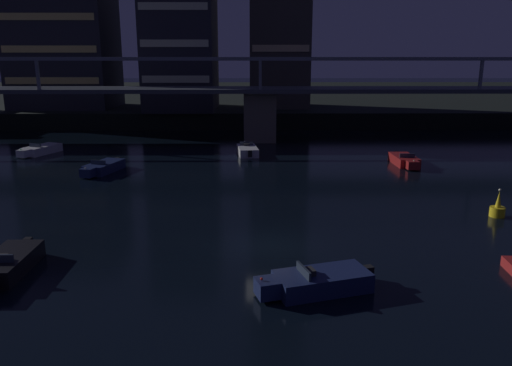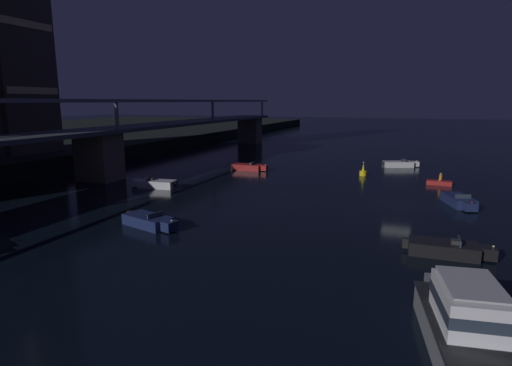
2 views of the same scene
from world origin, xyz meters
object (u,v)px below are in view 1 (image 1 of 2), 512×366
at_px(speedboat_mid_center, 247,150).
at_px(channel_buoy, 498,209).
at_px(river_bridge, 260,101).
at_px(speedboat_mid_left, 405,160).
at_px(speedboat_mid_right, 103,167).
at_px(speedboat_near_center, 6,265).
at_px(speedboat_far_left, 40,150).
at_px(tower_west_low, 63,34).
at_px(tower_west_tall, 181,27).
at_px(speedboat_far_center, 317,282).

bearing_deg(speedboat_mid_center, channel_buoy, -52.51).
height_order(river_bridge, speedboat_mid_left, river_bridge).
xyz_separation_m(speedboat_mid_left, speedboat_mid_right, (-26.27, -2.69, 0.00)).
relative_size(speedboat_mid_left, channel_buoy, 2.95).
distance_m(speedboat_near_center, channel_buoy, 27.19).
height_order(speedboat_mid_right, speedboat_far_left, same).
bearing_deg(tower_west_low, channel_buoy, -47.30).
relative_size(tower_west_tall, speedboat_near_center, 4.37).
bearing_deg(tower_west_low, speedboat_mid_center, -43.67).
bearing_deg(speedboat_near_center, tower_west_tall, 88.46).
bearing_deg(channel_buoy, speedboat_far_left, 150.47).
xyz_separation_m(tower_west_low, tower_west_tall, (17.03, -2.38, 0.83)).
bearing_deg(river_bridge, speedboat_mid_left, -46.90).
bearing_deg(speedboat_near_center, tower_west_low, 106.43).
xyz_separation_m(tower_west_low, speedboat_mid_right, (14.18, -32.88, -12.16)).
relative_size(river_bridge, speedboat_near_center, 19.41).
bearing_deg(speedboat_near_center, speedboat_mid_left, 42.79).
distance_m(speedboat_near_center, speedboat_mid_right, 20.31).
distance_m(river_bridge, channel_buoy, 32.13).
relative_size(speedboat_far_center, channel_buoy, 2.93).
xyz_separation_m(tower_west_tall, speedboat_far_left, (-11.43, -22.33, -12.99)).
relative_size(tower_west_low, speedboat_mid_center, 4.02).
distance_m(river_bridge, speedboat_mid_right, 21.60).
distance_m(river_bridge, speedboat_near_center, 38.75).
distance_m(tower_west_low, speedboat_near_center, 56.72).
relative_size(river_bridge, tower_west_low, 4.79).
relative_size(speedboat_mid_center, channel_buoy, 2.97).
bearing_deg(river_bridge, channel_buoy, -63.92).
bearing_deg(speedboat_mid_right, channel_buoy, -24.04).
xyz_separation_m(speedboat_mid_right, channel_buoy, (27.48, -12.26, 0.06)).
relative_size(speedboat_mid_left, speedboat_far_left, 1.02).
xyz_separation_m(tower_west_tall, speedboat_mid_left, (23.42, -27.81, -12.99)).
distance_m(river_bridge, speedboat_far_center, 38.73).
bearing_deg(speedboat_far_center, speedboat_near_center, 172.34).
relative_size(tower_west_tall, channel_buoy, 12.90).
distance_m(tower_west_tall, speedboat_far_center, 55.58).
height_order(speedboat_near_center, speedboat_mid_left, same).
distance_m(tower_west_low, tower_west_tall, 17.22).
xyz_separation_m(speedboat_far_left, channel_buoy, (36.06, -20.43, 0.06)).
distance_m(tower_west_low, speedboat_mid_left, 51.92).
xyz_separation_m(tower_west_tall, speedboat_far_center, (12.39, -52.60, -12.99)).
xyz_separation_m(tower_west_low, speedboat_far_center, (29.42, -54.98, -12.16)).
bearing_deg(speedboat_far_left, tower_west_tall, 62.90).
bearing_deg(speedboat_far_center, speedboat_far_left, 128.20).
bearing_deg(channel_buoy, river_bridge, 116.08).
bearing_deg(speedboat_mid_center, river_bridge, 80.84).
bearing_deg(river_bridge, speedboat_near_center, -108.11).
height_order(tower_west_low, channel_buoy, tower_west_low).
height_order(speedboat_mid_right, channel_buoy, channel_buoy).
distance_m(speedboat_near_center, speedboat_mid_center, 29.99).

